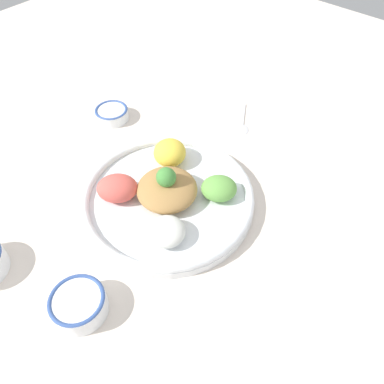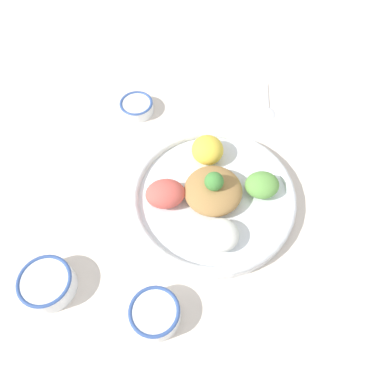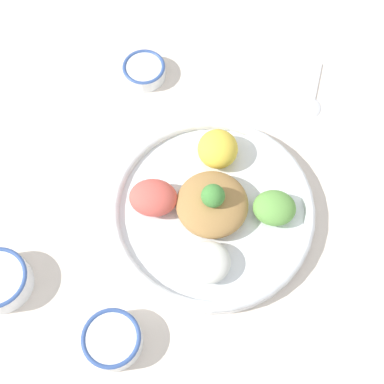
% 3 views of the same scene
% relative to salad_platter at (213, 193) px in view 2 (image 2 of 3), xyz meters
% --- Properties ---
extents(ground_plane, '(2.40, 2.40, 0.00)m').
position_rel_salad_platter_xyz_m(ground_plane, '(-0.00, -0.02, -0.03)').
color(ground_plane, silver).
extents(salad_platter, '(0.38, 0.38, 0.11)m').
position_rel_salad_platter_xyz_m(salad_platter, '(0.00, 0.00, 0.00)').
color(salad_platter, white).
rests_on(salad_platter, ground_plane).
extents(sauce_bowl_red, '(0.11, 0.11, 0.05)m').
position_rel_salad_platter_xyz_m(sauce_bowl_red, '(-0.37, 0.16, 0.00)').
color(sauce_bowl_red, white).
rests_on(sauce_bowl_red, ground_plane).
extents(rice_bowl_blue, '(0.10, 0.10, 0.05)m').
position_rel_salad_platter_xyz_m(rice_bowl_blue, '(-0.29, -0.06, -0.00)').
color(rice_bowl_blue, white).
rests_on(rice_bowl_blue, ground_plane).
extents(sauce_bowl_dark, '(0.09, 0.09, 0.03)m').
position_rel_salad_platter_xyz_m(sauce_bowl_dark, '(0.12, 0.32, -0.01)').
color(sauce_bowl_dark, white).
rests_on(sauce_bowl_dark, ground_plane).
extents(serving_spoon_main, '(0.13, 0.10, 0.01)m').
position_rel_salad_platter_xyz_m(serving_spoon_main, '(0.33, 0.04, -0.02)').
color(serving_spoon_main, silver).
rests_on(serving_spoon_main, ground_plane).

